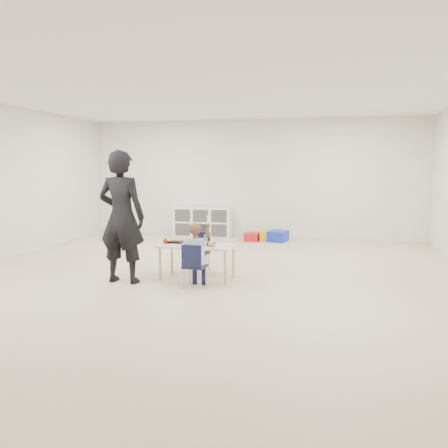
% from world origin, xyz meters
% --- Properties ---
extents(room, '(9.00, 9.02, 2.80)m').
position_xyz_m(room, '(0.00, 0.00, 1.40)').
color(room, '#C2B095').
rests_on(room, ground).
extents(table, '(1.17, 0.65, 0.52)m').
position_xyz_m(table, '(-0.14, -0.01, 0.26)').
color(table, beige).
rests_on(table, ground).
extents(chair_near, '(0.32, 0.30, 0.62)m').
position_xyz_m(chair_near, '(-0.02, -0.52, 0.31)').
color(chair_near, black).
rests_on(chair_near, ground).
extents(chair_far, '(0.32, 0.30, 0.62)m').
position_xyz_m(chair_far, '(-0.25, 0.50, 0.31)').
color(chair_far, black).
rests_on(chair_far, ground).
extents(child, '(0.45, 0.45, 0.98)m').
position_xyz_m(child, '(-0.02, -0.52, 0.49)').
color(child, '#AEC5EC').
rests_on(child, chair_near).
extents(lunch_tray_near, '(0.23, 0.18, 0.03)m').
position_xyz_m(lunch_tray_near, '(0.00, 0.04, 0.53)').
color(lunch_tray_near, black).
rests_on(lunch_tray_near, table).
extents(lunch_tray_far, '(0.23, 0.18, 0.03)m').
position_xyz_m(lunch_tray_far, '(-0.50, 0.09, 0.53)').
color(lunch_tray_far, black).
rests_on(lunch_tray_far, table).
extents(milk_carton, '(0.07, 0.07, 0.10)m').
position_xyz_m(milk_carton, '(-0.13, -0.14, 0.57)').
color(milk_carton, white).
rests_on(milk_carton, table).
extents(bread_roll, '(0.09, 0.09, 0.07)m').
position_xyz_m(bread_roll, '(0.11, -0.12, 0.55)').
color(bread_roll, '#B08748').
rests_on(bread_roll, table).
extents(apple_near, '(0.07, 0.07, 0.07)m').
position_xyz_m(apple_near, '(-0.26, 0.03, 0.56)').
color(apple_near, '#9F170E').
rests_on(apple_near, table).
extents(apple_far, '(0.07, 0.07, 0.07)m').
position_xyz_m(apple_far, '(-0.64, 0.00, 0.56)').
color(apple_far, '#9F170E').
rests_on(apple_far, table).
extents(cubby_shelf, '(1.40, 0.40, 0.70)m').
position_xyz_m(cubby_shelf, '(-1.20, 4.28, 0.35)').
color(cubby_shelf, white).
rests_on(cubby_shelf, ground).
extents(adult, '(0.73, 0.50, 1.92)m').
position_xyz_m(adult, '(-1.14, -0.44, 0.96)').
color(adult, black).
rests_on(adult, ground).
extents(bin_red, '(0.35, 0.43, 0.19)m').
position_xyz_m(bin_red, '(0.09, 3.84, 0.10)').
color(bin_red, red).
rests_on(bin_red, ground).
extents(bin_yellow, '(0.37, 0.47, 0.22)m').
position_xyz_m(bin_yellow, '(0.44, 3.98, 0.11)').
color(bin_yellow, gold).
rests_on(bin_yellow, ground).
extents(bin_blue, '(0.48, 0.56, 0.24)m').
position_xyz_m(bin_blue, '(0.67, 3.90, 0.12)').
color(bin_blue, '#1627AA').
rests_on(bin_blue, ground).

